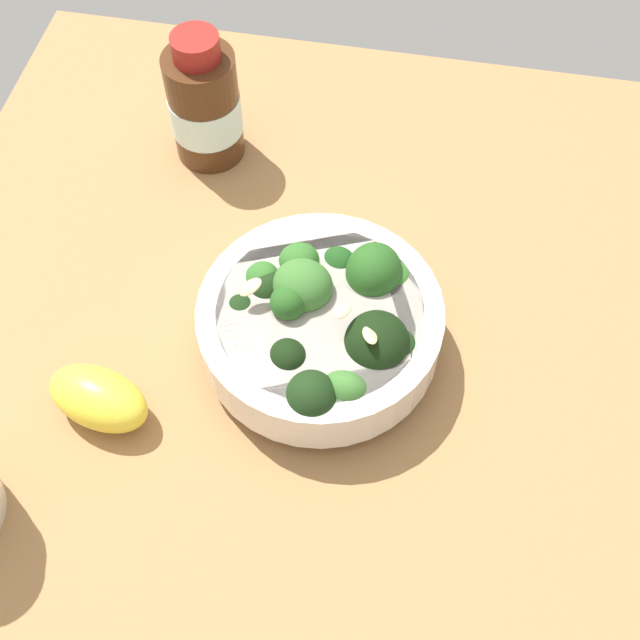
% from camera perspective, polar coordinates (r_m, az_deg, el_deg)
% --- Properties ---
extents(ground_plane, '(0.64, 0.64, 0.04)m').
position_cam_1_polar(ground_plane, '(0.65, -0.95, -0.94)').
color(ground_plane, '#996D42').
extents(bowl_of_broccoli, '(0.18, 0.18, 0.09)m').
position_cam_1_polar(bowl_of_broccoli, '(0.59, 0.21, -0.16)').
color(bowl_of_broccoli, silver).
rests_on(bowl_of_broccoli, ground_plane).
extents(lemon_wedge, '(0.06, 0.08, 0.04)m').
position_cam_1_polar(lemon_wedge, '(0.60, -15.17, -5.28)').
color(lemon_wedge, yellow).
rests_on(lemon_wedge, ground_plane).
extents(bottle_short, '(0.06, 0.06, 0.12)m').
position_cam_1_polar(bottle_short, '(0.71, -8.04, 14.60)').
color(bottle_short, '#472814').
rests_on(bottle_short, ground_plane).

